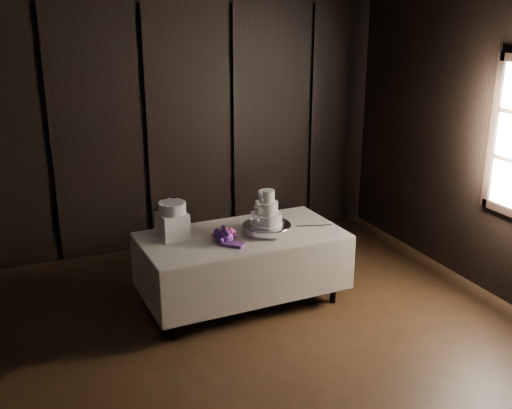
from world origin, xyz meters
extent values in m
cube|color=black|center=(0.00, 0.00, -0.02)|extent=(6.04, 7.04, 0.04)
cube|color=black|center=(0.00, 3.52, 1.50)|extent=(6.04, 0.04, 3.04)
cube|color=beige|center=(0.47, 1.63, 0.76)|extent=(2.03, 1.12, 0.01)
cube|color=white|center=(0.47, 1.63, 0.35)|extent=(1.86, 1.00, 0.71)
cylinder|color=silver|center=(0.71, 1.56, 0.81)|extent=(0.60, 0.60, 0.09)
cylinder|color=white|center=(0.71, 1.56, 0.91)|extent=(0.29, 0.29, 0.12)
cylinder|color=white|center=(0.71, 1.56, 1.03)|extent=(0.22, 0.22, 0.12)
cylinder|color=white|center=(0.71, 1.56, 1.14)|extent=(0.15, 0.15, 0.12)
cube|color=white|center=(-0.18, 1.80, 0.89)|extent=(0.29, 0.29, 0.25)
cylinder|color=white|center=(-0.18, 1.80, 1.06)|extent=(0.35, 0.35, 0.11)
cube|color=silver|center=(1.18, 1.57, 0.77)|extent=(0.36, 0.14, 0.01)
camera|label=1|loc=(-1.51, -3.53, 2.88)|focal=42.00mm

